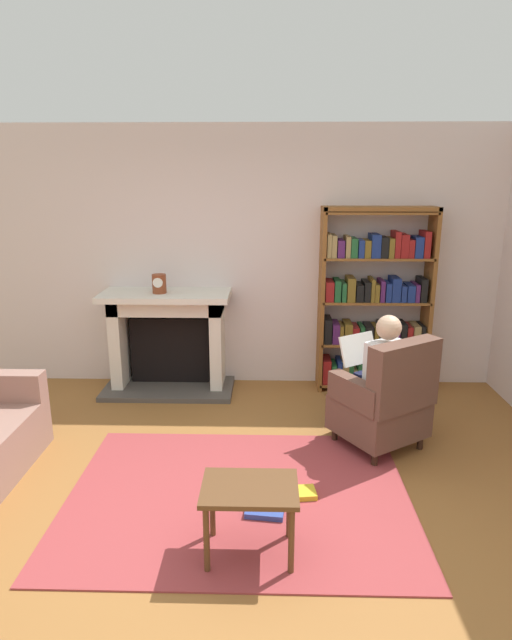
{
  "coord_description": "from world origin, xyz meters",
  "views": [
    {
      "loc": [
        0.21,
        -2.94,
        2.18
      ],
      "look_at": [
        0.1,
        1.2,
        1.05
      ],
      "focal_mm": 29.45,
      "sensor_mm": 36.0,
      "label": 1
    }
  ],
  "objects_px": {
    "mantel_clock": "(159,284)",
    "side_table": "(250,497)",
    "armchair_reading": "(385,401)",
    "seated_reader": "(376,374)",
    "bookshelf": "(373,303)",
    "fireplace": "(169,337)"
  },
  "relations": [
    {
      "from": "mantel_clock",
      "to": "side_table",
      "type": "xyz_separation_m",
      "value": [
        1.0,
        -2.48,
        -0.76
      ]
    },
    {
      "from": "bookshelf",
      "to": "seated_reader",
      "type": "relative_size",
      "value": 1.67
    },
    {
      "from": "mantel_clock",
      "to": "bookshelf",
      "type": "bearing_deg",
      "value": 3.55
    },
    {
      "from": "mantel_clock",
      "to": "side_table",
      "type": "distance_m",
      "value": 2.78
    },
    {
      "from": "fireplace",
      "to": "seated_reader",
      "type": "bearing_deg",
      "value": -31.28
    },
    {
      "from": "armchair_reading",
      "to": "seated_reader",
      "type": "distance_m",
      "value": 0.23
    },
    {
      "from": "armchair_reading",
      "to": "side_table",
      "type": "distance_m",
      "value": 1.68
    },
    {
      "from": "bookshelf",
      "to": "side_table",
      "type": "distance_m",
      "value": 2.92
    },
    {
      "from": "mantel_clock",
      "to": "side_table",
      "type": "bearing_deg",
      "value": -68.04
    },
    {
      "from": "fireplace",
      "to": "side_table",
      "type": "relative_size",
      "value": 2.4
    },
    {
      "from": "seated_reader",
      "to": "side_table",
      "type": "height_order",
      "value": "seated_reader"
    },
    {
      "from": "fireplace",
      "to": "seated_reader",
      "type": "relative_size",
      "value": 1.18
    },
    {
      "from": "armchair_reading",
      "to": "side_table",
      "type": "height_order",
      "value": "armchair_reading"
    },
    {
      "from": "fireplace",
      "to": "bookshelf",
      "type": "distance_m",
      "value": 2.16
    },
    {
      "from": "mantel_clock",
      "to": "bookshelf",
      "type": "distance_m",
      "value": 2.19
    },
    {
      "from": "armchair_reading",
      "to": "seated_reader",
      "type": "bearing_deg",
      "value": -90.0
    },
    {
      "from": "fireplace",
      "to": "side_table",
      "type": "xyz_separation_m",
      "value": [
        0.95,
        -2.58,
        -0.17
      ]
    },
    {
      "from": "side_table",
      "to": "bookshelf",
      "type": "bearing_deg",
      "value": 65.72
    },
    {
      "from": "fireplace",
      "to": "armchair_reading",
      "type": "height_order",
      "value": "fireplace"
    },
    {
      "from": "fireplace",
      "to": "seated_reader",
      "type": "xyz_separation_m",
      "value": [
        1.94,
        -1.18,
        0.06
      ]
    },
    {
      "from": "mantel_clock",
      "to": "bookshelf",
      "type": "relative_size",
      "value": 0.1
    },
    {
      "from": "bookshelf",
      "to": "armchair_reading",
      "type": "height_order",
      "value": "bookshelf"
    }
  ]
}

